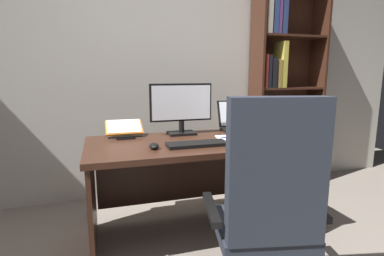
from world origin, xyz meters
The scene contains 12 objects.
wall_back centered at (0.00, 1.93, 1.26)m, with size 5.70×0.12×2.51m, color #B2ADA3.
desk centered at (0.07, 1.02, 0.54)m, with size 1.60×0.78×0.75m.
bookshelf centered at (1.24, 1.71, 1.06)m, with size 0.78×0.29×2.17m.
office_chair centered at (0.20, 0.16, 0.48)m, with size 0.68×0.60×1.13m.
monitor centered at (0.02, 1.21, 0.96)m, with size 0.51×0.16×0.41m.
laptop centered at (0.55, 1.22, 0.80)m, with size 0.33×0.33×0.25m.
keyboard centered at (0.02, 0.79, 0.76)m, with size 0.42×0.15×0.02m, color black.
computer_mouse centered at (-0.28, 0.79, 0.77)m, with size 0.06×0.10×0.04m, color black.
reading_stand_with_book centered at (-0.44, 1.26, 0.81)m, with size 0.28×0.26×0.12m.
open_binder centered at (0.56, 0.74, 0.76)m, with size 0.52×0.29×0.02m.
notepad centered at (0.30, 0.93, 0.75)m, with size 0.15×0.21×0.01m, color white.
pen centered at (0.32, 0.93, 0.76)m, with size 0.01×0.01×0.14m, color navy.
Camera 1 is at (-0.60, -1.13, 1.23)m, focal length 28.07 mm.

